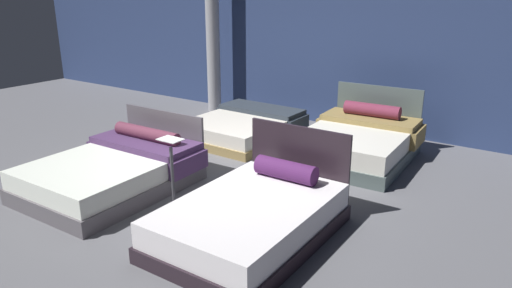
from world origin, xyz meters
TOP-DOWN VIEW (x-y plane):
  - ground_plane at (0.00, 0.00)m, footprint 18.00×18.00m
  - showroom_back_wall at (0.00, 3.57)m, footprint 18.00×0.06m
  - bed_0 at (-1.16, -1.00)m, footprint 1.73×2.17m
  - bed_1 at (1.14, -1.05)m, footprint 1.45×2.15m
  - bed_2 at (-1.06, 1.83)m, footprint 1.73×1.98m
  - bed_3 at (1.09, 1.95)m, footprint 1.70×2.06m
  - price_sign at (0.00, -1.09)m, footprint 0.28×0.24m
  - support_pillar at (-2.76, 3.08)m, footprint 0.29×0.29m

SIDE VIEW (x-z plane):
  - ground_plane at x=0.00m, z-range -0.02..0.00m
  - bed_2 at x=-1.06m, z-range -0.03..0.43m
  - bed_1 at x=1.14m, z-range -0.27..0.76m
  - bed_0 at x=-1.16m, z-range -0.19..0.70m
  - bed_3 at x=1.09m, z-range -0.24..0.79m
  - price_sign at x=0.00m, z-range -0.11..0.83m
  - showroom_back_wall at x=0.00m, z-range 0.00..3.50m
  - support_pillar at x=-2.76m, z-range 0.00..3.50m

